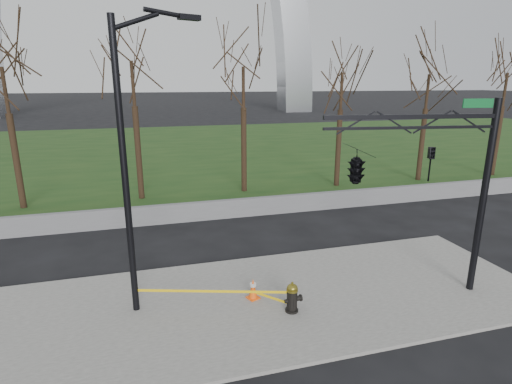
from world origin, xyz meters
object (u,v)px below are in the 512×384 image
object	(u,v)px
fire_hydrant	(292,298)
traffic_cone	(253,289)
street_light	(132,150)
traffic_signal_mast	(382,166)

from	to	relation	value
fire_hydrant	traffic_cone	size ratio (longest dim) A/B	1.42
street_light	traffic_signal_mast	size ratio (longest dim) A/B	1.37
street_light	traffic_cone	bearing A→B (deg)	-23.41
fire_hydrant	street_light	world-z (taller)	street_light
traffic_cone	fire_hydrant	bearing A→B (deg)	-48.12
fire_hydrant	street_light	xyz separation A→B (m)	(-4.06, 1.38, 4.18)
fire_hydrant	traffic_signal_mast	size ratio (longest dim) A/B	0.15
fire_hydrant	traffic_signal_mast	world-z (taller)	traffic_signal_mast
fire_hydrant	street_light	size ratio (longest dim) A/B	0.11
traffic_cone	street_light	size ratio (longest dim) A/B	0.08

